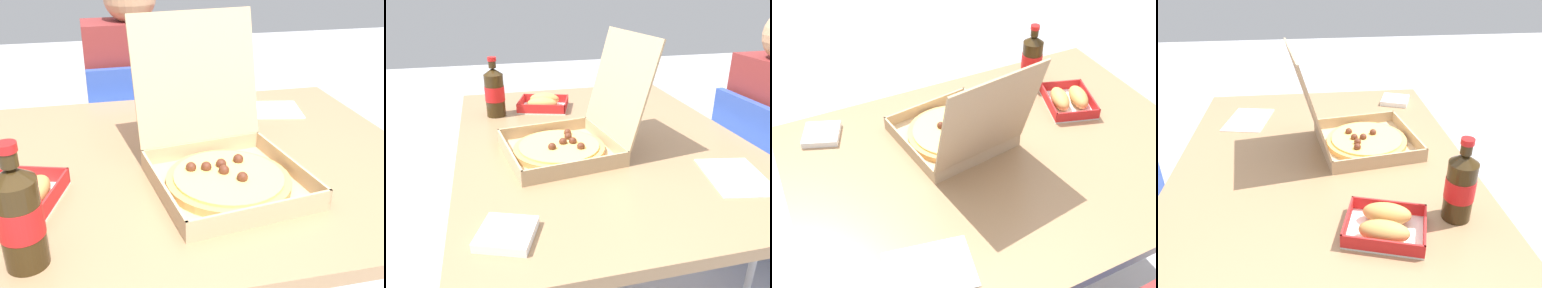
{
  "view_description": "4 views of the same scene",
  "coord_description": "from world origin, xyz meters",
  "views": [
    {
      "loc": [
        -0.16,
        -0.96,
        1.25
      ],
      "look_at": [
        0.04,
        -0.04,
        0.81
      ],
      "focal_mm": 41.57,
      "sensor_mm": 36.0,
      "label": 1
    },
    {
      "loc": [
        1.1,
        -0.34,
        1.23
      ],
      "look_at": [
        0.06,
        -0.09,
        0.76
      ],
      "focal_mm": 34.91,
      "sensor_mm": 36.0,
      "label": 2
    },
    {
      "loc": [
        0.56,
        0.88,
        1.68
      ],
      "look_at": [
        0.08,
        -0.09,
        0.76
      ],
      "focal_mm": 43.16,
      "sensor_mm": 36.0,
      "label": 3
    },
    {
      "loc": [
        -1.02,
        0.03,
        1.37
      ],
      "look_at": [
        0.03,
        -0.09,
        0.8
      ],
      "focal_mm": 35.14,
      "sensor_mm": 36.0,
      "label": 4
    }
  ],
  "objects": [
    {
      "name": "dining_table",
      "position": [
        0.0,
        0.0,
        0.67
      ],
      "size": [
        1.23,
        0.92,
        0.75
      ],
      "color": "#997551",
      "rests_on": "ground_plane"
    },
    {
      "name": "paper_menu",
      "position": [
        0.35,
        0.27,
        0.75
      ],
      "size": [
        0.23,
        0.19,
        0.0
      ],
      "primitive_type": "cube",
      "rotation": [
        0.0,
        0.0,
        -0.19
      ],
      "color": "white",
      "rests_on": "dining_table"
    },
    {
      "name": "pizza_box_open",
      "position": [
        0.09,
        -0.12,
        0.8
      ],
      "size": [
        0.36,
        0.43,
        0.34
      ],
      "color": "tan",
      "rests_on": "dining_table"
    },
    {
      "name": "napkin_pile",
      "position": [
        0.46,
        -0.34,
        0.76
      ],
      "size": [
        0.14,
        0.14,
        0.02
      ],
      "primitive_type": "cube",
      "rotation": [
        0.0,
        0.0,
        -0.37
      ],
      "color": "white",
      "rests_on": "dining_table"
    },
    {
      "name": "cola_bottle",
      "position": [
        -0.3,
        -0.32,
        0.84
      ],
      "size": [
        0.07,
        0.07,
        0.22
      ],
      "color": "#33230F",
      "rests_on": "dining_table"
    },
    {
      "name": "bread_side_box",
      "position": [
        -0.34,
        -0.13,
        0.78
      ],
      "size": [
        0.2,
        0.23,
        0.06
      ],
      "color": "white",
      "rests_on": "dining_table"
    }
  ]
}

